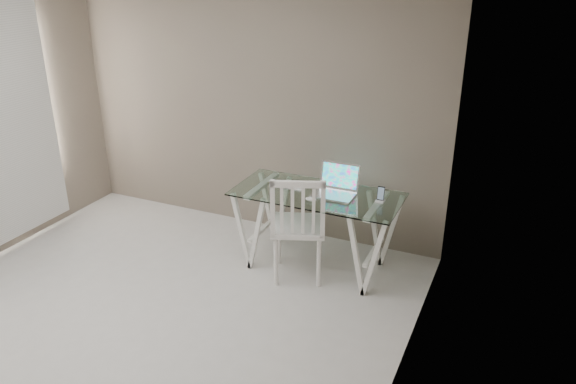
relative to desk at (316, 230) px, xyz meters
name	(u,v)px	position (x,y,z in m)	size (l,w,h in m)	color
room	(85,121)	(-1.00, -1.62, 1.33)	(4.50, 4.52, 2.71)	beige
desk	(316,230)	(0.00, 0.00, 0.00)	(1.50, 0.70, 0.75)	silver
chair	(298,224)	(-0.06, -0.28, 0.18)	(0.60, 0.60, 1.02)	white
laptop	(336,187)	(0.15, 0.08, 0.42)	(0.36, 0.32, 0.25)	silver
keyboard	(291,187)	(-0.27, 0.03, 0.37)	(0.26, 0.11, 0.01)	silver
mouse	(311,199)	(0.01, -0.18, 0.38)	(0.10, 0.06, 0.03)	white
phone_dock	(380,198)	(0.56, 0.05, 0.40)	(0.07, 0.07, 0.14)	white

